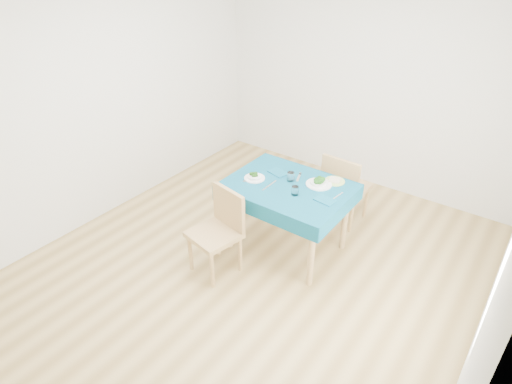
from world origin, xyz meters
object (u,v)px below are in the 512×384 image
Objects in this scene: chair_near at (213,226)px; chair_far at (348,177)px; bowl_far at (319,181)px; bowl_near at (255,176)px; side_plate at (335,181)px; table at (287,217)px.

chair_near is 1.67m from chair_far.
chair_near is at bearing -123.70° from bowl_far.
bowl_far is (0.60, 0.90, 0.27)m from chair_near.
chair_far reaches higher than chair_near.
bowl_near reaches higher than side_plate.
table is 5.59× the size of bowl_near.
bowl_near is 0.83× the size of bowl_far.
chair_far is at bearing 79.08° from chair_near.
chair_near reaches higher than bowl_near.
chair_far is 5.24× the size of bowl_near.
table is at bearing 73.69° from chair_near.
bowl_far is (0.23, 0.18, 0.42)m from table.
chair_far reaches higher than bowl_near.
chair_near is 0.67m from bowl_near.
bowl_near is 0.80m from side_plate.
table is 0.81m from chair_near.
table is 5.86× the size of side_plate.
bowl_far reaches higher than bowl_near.
bowl_far is 0.18m from side_plate.
chair_near is 4.17× the size of bowl_far.
side_plate is at bearing 100.79° from chair_far.
bowl_near is (-0.34, -0.09, 0.41)m from table.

